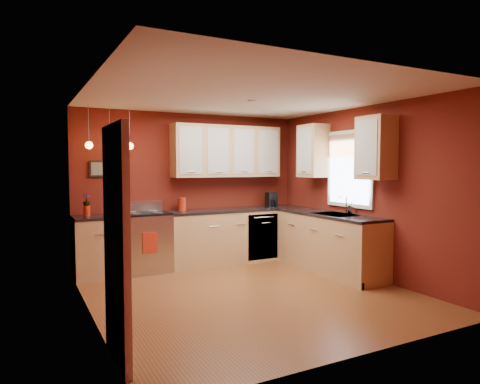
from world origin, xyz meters
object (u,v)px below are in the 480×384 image
soap_pump (352,208)px  gas_range (145,242)px  coffee_maker (272,200)px  sink (336,216)px  red_canister (182,204)px

soap_pump → gas_range: bearing=151.0°
gas_range → coffee_maker: 2.46m
gas_range → soap_pump: (2.87, -1.59, 0.56)m
sink → coffee_maker: size_ratio=2.63×
coffee_maker → soap_pump: bearing=-72.9°
sink → coffee_maker: 1.55m
sink → red_canister: size_ratio=3.25×
gas_range → coffee_maker: size_ratio=4.17×
gas_range → soap_pump: size_ratio=5.54×
soap_pump → sink: bearing=160.6°
gas_range → red_canister: (0.68, 0.13, 0.57)m
sink → red_canister: bearing=140.1°
gas_range → sink: sink is taller
coffee_maker → soap_pump: 1.68m
sink → coffee_maker: sink is taller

